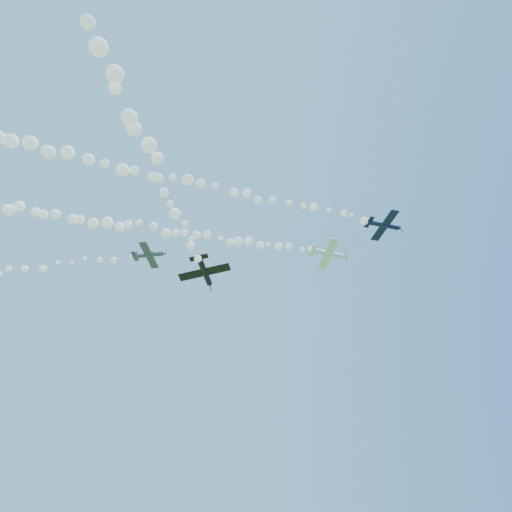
{
  "coord_description": "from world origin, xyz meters",
  "views": [
    {
      "loc": [
        -5.04,
        -64.44,
        2.0
      ],
      "look_at": [
        3.25,
        -7.88,
        47.29
      ],
      "focal_mm": 30.0,
      "sensor_mm": 36.0,
      "label": 1
    }
  ],
  "objects": [
    {
      "name": "smoke_trail_navy",
      "position": [
        -12.77,
        -20.53,
        50.73
      ],
      "size": [
        69.84,
        13.06,
        2.75
      ],
      "primitive_type": null,
      "color": "white"
    },
    {
      "name": "plane_black",
      "position": [
        -5.2,
        -16.36,
        36.95
      ],
      "size": [
        7.23,
        6.82,
        2.55
      ],
      "rotation": [
        -0.15,
        0.07,
        1.25
      ],
      "color": "black"
    },
    {
      "name": "plane_navy",
      "position": [
        24.19,
        -14.76,
        50.94
      ],
      "size": [
        6.96,
        7.36,
        1.89
      ],
      "rotation": [
        -0.07,
        -0.04,
        0.16
      ],
      "color": "#0D1239"
    },
    {
      "name": "plane_white",
      "position": [
        16.74,
        -6.49,
        50.53
      ],
      "size": [
        7.14,
        7.43,
        2.78
      ],
      "rotation": [
        -0.18,
        0.09,
        0.08
      ],
      "color": "white"
    },
    {
      "name": "plane_grey",
      "position": [
        -14.93,
        -4.99,
        47.68
      ],
      "size": [
        6.25,
        6.63,
        1.92
      ],
      "rotation": [
        -0.08,
        0.0,
        -0.31
      ],
      "color": "#393E54"
    },
    {
      "name": "smoke_trail_white",
      "position": [
        -21.1,
        -9.48,
        50.25
      ],
      "size": [
        71.43,
        8.05,
        3.01
      ],
      "primitive_type": null,
      "color": "white"
    },
    {
      "name": "smoke_trail_black",
      "position": [
        -16.18,
        -49.2,
        36.71
      ],
      "size": [
        22.38,
        61.91,
        2.83
      ],
      "primitive_type": null,
      "color": "white"
    }
  ]
}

